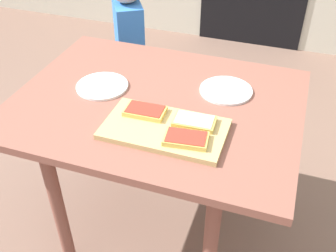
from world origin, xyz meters
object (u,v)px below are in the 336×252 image
dining_table (157,121)px  pizza_slice_near_right (186,139)px  pizza_slice_far_right (194,121)px  cutting_board (165,129)px  plate_white_right (226,90)px  child_left (130,48)px  pizza_slice_far_left (145,111)px  plate_white_left (102,86)px

dining_table → pizza_slice_near_right: (0.19, -0.22, 0.13)m
pizza_slice_far_right → pizza_slice_near_right: 0.10m
cutting_board → pizza_slice_near_right: (0.09, -0.05, 0.02)m
dining_table → pizza_slice_far_right: pizza_slice_far_right is taller
pizza_slice_near_right → plate_white_right: bearing=81.6°
plate_white_right → pizza_slice_far_right: bearing=-101.4°
child_left → pizza_slice_far_left: bearing=-62.6°
pizza_slice_far_left → child_left: bearing=117.4°
child_left → dining_table: bearing=-58.5°
dining_table → plate_white_right: plate_white_right is taller
pizza_slice_near_right → plate_white_left: bearing=150.6°
cutting_board → pizza_slice_near_right: size_ratio=2.74×
pizza_slice_far_left → pizza_slice_far_right: same height
pizza_slice_far_right → plate_white_right: bearing=78.6°
dining_table → plate_white_left: 0.27m
cutting_board → pizza_slice_far_right: pizza_slice_far_right is taller
plate_white_left → dining_table: bearing=-4.5°
dining_table → pizza_slice_near_right: size_ratio=7.12×
pizza_slice_far_right → dining_table: bearing=146.7°
cutting_board → child_left: size_ratio=0.41×
dining_table → pizza_slice_far_left: size_ratio=7.44×
pizza_slice_far_left → plate_white_right: pizza_slice_far_left is taller
cutting_board → dining_table: bearing=118.5°
pizza_slice_near_right → plate_white_left: pizza_slice_near_right is taller
dining_table → pizza_slice_far_right: bearing=-33.3°
pizza_slice_far_right → plate_white_left: 0.45m
dining_table → plate_white_right: (0.24, 0.15, 0.11)m
dining_table → plate_white_right: size_ratio=5.25×
child_left → cutting_board: bearing=-59.1°
pizza_slice_far_left → pizza_slice_far_right: (0.19, -0.00, 0.00)m
child_left → pizza_slice_near_right: bearing=-56.3°
plate_white_right → child_left: bearing=141.3°
child_left → plate_white_right: bearing=-38.7°
pizza_slice_far_left → plate_white_left: (-0.24, 0.14, -0.03)m
pizza_slice_far_right → plate_white_left: size_ratio=0.71×
cutting_board → plate_white_left: 0.39m
dining_table → child_left: bearing=121.5°
cutting_board → child_left: bearing=120.9°
cutting_board → pizza_slice_far_left: (-0.10, 0.05, 0.02)m
plate_white_right → cutting_board: bearing=-114.5°
plate_white_right → plate_white_left: (-0.48, -0.13, 0.00)m
pizza_slice_far_right → child_left: child_left is taller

